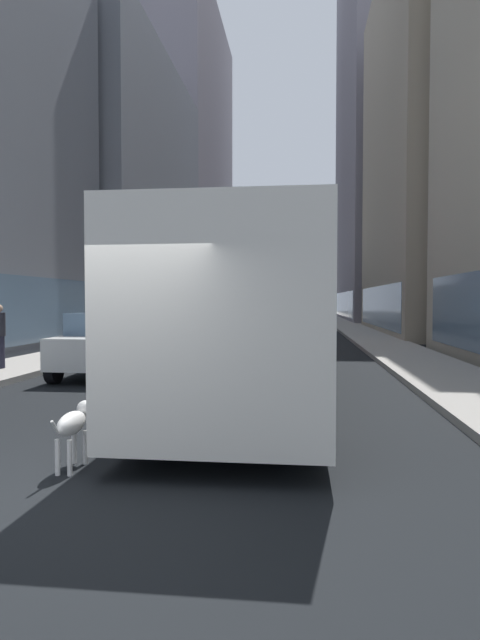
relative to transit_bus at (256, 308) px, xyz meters
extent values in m
plane|color=black|center=(-1.20, 28.92, -1.78)|extent=(120.00, 120.00, 0.00)
cube|color=#9E9991|center=(-6.90, 28.92, -1.70)|extent=(2.40, 110.00, 0.15)
cube|color=#9E9991|center=(4.50, 28.92, -1.70)|extent=(2.40, 110.00, 0.15)
cube|color=slate|center=(-13.10, 23.69, 7.31)|extent=(10.59, 19.42, 18.17)
cube|color=slate|center=(-7.82, 23.69, -0.18)|extent=(0.08, 17.48, 2.40)
cube|color=slate|center=(-13.10, 46.14, 15.14)|extent=(10.09, 23.48, 33.84)
cube|color=slate|center=(-8.08, 46.14, -0.18)|extent=(0.08, 21.13, 2.40)
cube|color=#A0937F|center=(10.70, 20.95, 9.11)|extent=(10.32, 16.37, 21.77)
cube|color=slate|center=(5.56, 20.95, -0.18)|extent=(0.08, 14.73, 2.40)
cube|color=slate|center=(10.70, 43.48, 19.18)|extent=(10.89, 23.91, 41.91)
cube|color=slate|center=(5.28, 43.48, -0.18)|extent=(0.08, 21.52, 2.40)
cube|color=silver|center=(0.00, -0.01, -0.10)|extent=(2.55, 11.50, 2.75)
cube|color=slate|center=(0.00, -0.01, 0.39)|extent=(2.57, 11.04, 0.90)
cube|color=black|center=(0.00, 5.69, -1.23)|extent=(2.55, 0.16, 0.44)
cylinder|color=black|center=(-1.12, 3.54, -1.28)|extent=(0.30, 1.00, 1.00)
cylinder|color=black|center=(1.13, 3.54, -1.28)|extent=(0.30, 1.00, 1.00)
cylinder|color=black|center=(-1.12, -4.16, -1.28)|extent=(0.30, 1.00, 1.00)
cylinder|color=black|center=(1.13, -4.16, -1.28)|extent=(0.30, 1.00, 1.00)
cube|color=silver|center=(-1.45, 5.14, 0.72)|extent=(0.08, 0.24, 0.40)
cube|color=#B7BABF|center=(0.00, 18.14, -1.08)|extent=(1.74, 4.26, 0.75)
cube|color=slate|center=(0.00, 17.92, -0.43)|extent=(1.60, 1.92, 0.55)
cylinder|color=black|center=(-0.76, 19.85, -1.46)|extent=(0.22, 0.64, 0.64)
cylinder|color=black|center=(0.76, 19.85, -1.46)|extent=(0.22, 0.64, 0.64)
cylinder|color=black|center=(-0.76, 16.42, -1.46)|extent=(0.22, 0.64, 0.64)
cylinder|color=black|center=(0.76, 16.42, -1.46)|extent=(0.22, 0.64, 0.64)
cube|color=silver|center=(-4.00, 2.34, -1.08)|extent=(1.75, 4.38, 0.75)
cube|color=slate|center=(-4.00, 2.12, -0.43)|extent=(1.61, 1.97, 0.55)
cylinder|color=black|center=(-4.76, 4.12, -1.46)|extent=(0.22, 0.64, 0.64)
cylinder|color=black|center=(-3.24, 4.12, -1.46)|extent=(0.22, 0.64, 0.64)
cylinder|color=black|center=(-4.76, 0.57, -1.46)|extent=(0.22, 0.64, 0.64)
cylinder|color=black|center=(-3.24, 0.57, -1.46)|extent=(0.22, 0.64, 0.64)
cube|color=red|center=(0.00, 9.85, -1.08)|extent=(1.92, 4.50, 0.75)
cube|color=slate|center=(0.00, 9.62, -0.43)|extent=(1.77, 2.02, 0.55)
cylinder|color=black|center=(-0.85, 11.68, -1.46)|extent=(0.22, 0.64, 0.64)
cylinder|color=black|center=(0.85, 11.68, -1.46)|extent=(0.22, 0.64, 0.64)
cylinder|color=black|center=(-0.85, 8.01, -1.46)|extent=(0.22, 0.64, 0.64)
cylinder|color=black|center=(0.85, 8.01, -1.46)|extent=(0.22, 0.64, 0.64)
cube|color=#4C6BB7|center=(-2.40, 39.45, -1.08)|extent=(1.86, 4.05, 0.75)
cube|color=slate|center=(-2.40, 39.25, -0.43)|extent=(1.71, 1.82, 0.55)
cylinder|color=black|center=(-3.22, 41.05, -1.46)|extent=(0.22, 0.64, 0.64)
cylinder|color=black|center=(-1.58, 41.05, -1.46)|extent=(0.22, 0.64, 0.64)
cylinder|color=black|center=(-3.22, 37.84, -1.46)|extent=(0.22, 0.64, 0.64)
cylinder|color=black|center=(-1.58, 37.84, -1.46)|extent=(0.22, 0.64, 0.64)
cube|color=black|center=(-2.40, 22.97, -1.08)|extent=(1.88, 3.93, 0.75)
cube|color=slate|center=(-2.40, 22.77, -0.43)|extent=(1.73, 1.77, 0.55)
cylinder|color=black|center=(-3.23, 24.52, -1.46)|extent=(0.22, 0.64, 0.64)
cylinder|color=black|center=(-1.57, 24.52, -1.46)|extent=(0.22, 0.64, 0.64)
cylinder|color=black|center=(-3.23, 21.42, -1.46)|extent=(0.22, 0.64, 0.64)
cylinder|color=black|center=(-1.57, 21.42, -1.46)|extent=(0.22, 0.64, 0.64)
cube|color=silver|center=(0.00, 33.09, -0.28)|extent=(2.30, 2.00, 2.10)
cube|color=silver|center=(0.00, 29.34, -0.03)|extent=(2.30, 5.50, 2.60)
cylinder|color=black|center=(-1.01, 33.09, -1.33)|extent=(0.28, 0.90, 0.90)
cylinder|color=black|center=(1.01, 33.09, -1.33)|extent=(0.28, 0.90, 0.90)
cylinder|color=black|center=(-1.01, 27.59, -1.33)|extent=(0.28, 0.90, 0.90)
cylinder|color=black|center=(1.01, 27.59, -1.33)|extent=(0.28, 0.90, 0.90)
ellipsoid|color=white|center=(-1.66, -5.27, -1.25)|extent=(0.22, 0.60, 0.26)
sphere|color=white|center=(-1.66, -4.89, -1.16)|extent=(0.20, 0.20, 0.20)
sphere|color=black|center=(-1.72, -4.87, -1.14)|extent=(0.07, 0.07, 0.07)
sphere|color=black|center=(-1.60, -4.87, -1.14)|extent=(0.07, 0.07, 0.07)
cylinder|color=white|center=(-1.66, -5.67, -1.20)|extent=(0.03, 0.16, 0.19)
cylinder|color=white|center=(-1.73, -5.06, -1.58)|extent=(0.06, 0.06, 0.40)
cylinder|color=white|center=(-1.59, -5.06, -1.58)|extent=(0.06, 0.06, 0.40)
cylinder|color=white|center=(-1.73, -5.48, -1.58)|extent=(0.06, 0.06, 0.40)
cylinder|color=white|center=(-1.59, -5.48, -1.58)|extent=(0.06, 0.06, 0.40)
sphere|color=black|center=(-1.61, -5.17, -1.21)|extent=(0.04, 0.04, 0.04)
sphere|color=black|center=(-1.72, -5.35, -1.23)|extent=(0.04, 0.04, 0.04)
sphere|color=black|center=(-1.64, -5.45, -1.19)|extent=(0.04, 0.04, 0.04)
camera|label=1|loc=(0.92, -10.87, 0.15)|focal=29.18mm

